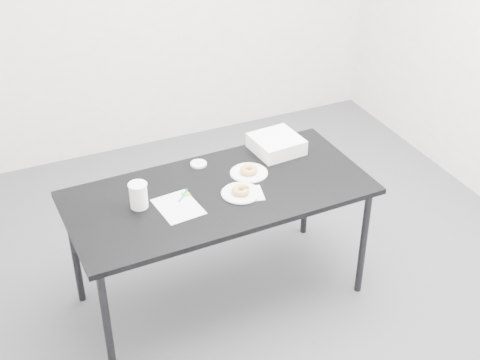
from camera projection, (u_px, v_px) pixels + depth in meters
name	position (u px, v px, depth m)	size (l,w,h in m)	color
floor	(249.00, 286.00, 4.16)	(4.00, 4.00, 0.00)	#4D4D52
table	(219.00, 199.00, 3.71)	(1.70, 0.84, 0.77)	black
scorecard	(178.00, 207.00, 3.55)	(0.21, 0.27, 0.00)	white
logo_patch	(186.00, 194.00, 3.65)	(0.04, 0.04, 0.00)	green
pen	(183.00, 195.00, 3.63)	(0.01, 0.01, 0.12)	#0B7D51
napkin	(249.00, 194.00, 3.65)	(0.15, 0.15, 0.00)	white
plate_near	(241.00, 193.00, 3.65)	(0.22, 0.22, 0.01)	white
donut_near	(241.00, 190.00, 3.64)	(0.10, 0.10, 0.03)	#BF753C
plate_far	(249.00, 173.00, 3.83)	(0.22, 0.22, 0.01)	white
donut_far	(249.00, 170.00, 3.82)	(0.10, 0.10, 0.03)	#BF753C
coffee_cup	(138.00, 195.00, 3.51)	(0.09, 0.09, 0.14)	white
cup_lid	(199.00, 164.00, 3.91)	(0.10, 0.10, 0.01)	white
bakery_box	(276.00, 144.00, 4.03)	(0.27, 0.27, 0.09)	white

